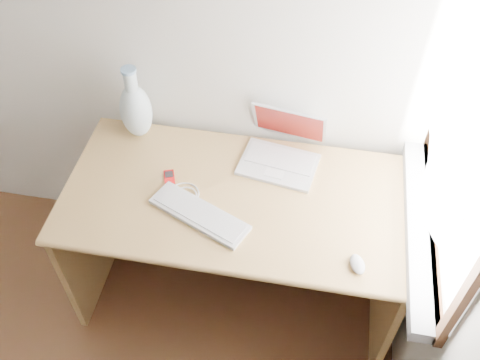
% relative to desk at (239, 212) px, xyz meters
% --- Properties ---
extents(back_wall, '(3.50, 0.04, 2.60)m').
position_rel_desk_xyz_m(back_wall, '(-0.94, 0.32, 0.75)').
color(back_wall, white).
rests_on(back_wall, floor).
extents(window, '(0.11, 0.99, 1.10)m').
position_rel_desk_xyz_m(window, '(0.77, -0.13, 0.73)').
color(window, white).
rests_on(window, right_wall).
extents(desk, '(1.46, 0.73, 0.77)m').
position_rel_desk_xyz_m(desk, '(0.00, 0.00, 0.00)').
color(desk, tan).
rests_on(desk, floor).
extents(laptop, '(0.36, 0.32, 0.22)m').
position_rel_desk_xyz_m(laptop, '(0.15, 0.16, 0.27)').
color(laptop, silver).
rests_on(laptop, desk).
extents(external_keyboard, '(0.44, 0.29, 0.02)m').
position_rel_desk_xyz_m(external_keyboard, '(-0.12, -0.22, 0.23)').
color(external_keyboard, white).
rests_on(external_keyboard, desk).
extents(mouse, '(0.08, 0.10, 0.03)m').
position_rel_desk_xyz_m(mouse, '(0.52, -0.35, 0.24)').
color(mouse, silver).
rests_on(mouse, desk).
extents(ipod, '(0.08, 0.11, 0.01)m').
position_rel_desk_xyz_m(ipod, '(-0.30, -0.05, 0.23)').
color(ipod, red).
rests_on(ipod, desk).
extents(cable_coil, '(0.17, 0.17, 0.01)m').
position_rel_desk_xyz_m(cable_coil, '(-0.21, -0.12, 0.23)').
color(cable_coil, white).
rests_on(cable_coil, desk).
extents(remote, '(0.03, 0.08, 0.01)m').
position_rel_desk_xyz_m(remote, '(-0.25, -0.13, 0.23)').
color(remote, white).
rests_on(remote, desk).
extents(vase, '(0.14, 0.14, 0.37)m').
position_rel_desk_xyz_m(vase, '(-0.51, 0.20, 0.37)').
color(vase, silver).
rests_on(vase, desk).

